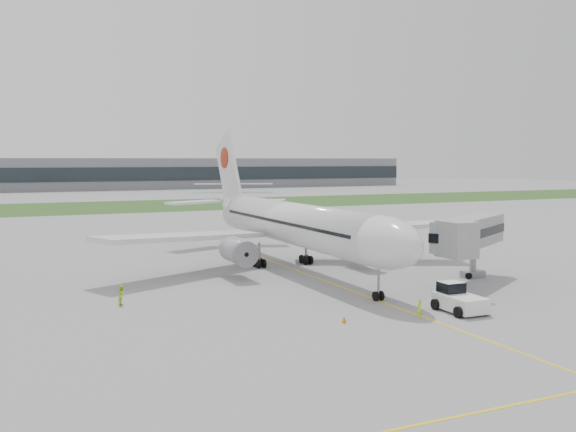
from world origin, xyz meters
name	(u,v)px	position (x,y,z in m)	size (l,w,h in m)	color
ground	(308,275)	(0.00, 0.00, 0.00)	(600.00, 600.00, 0.00)	gray
apron_markings	(328,282)	(0.00, -5.00, 0.00)	(70.00, 70.00, 0.04)	yellow
grass_strip	(122,206)	(0.00, 120.00, 0.01)	(600.00, 50.00, 0.02)	#26501E
terminal_building	(77,174)	(0.00, 229.87, 7.00)	(320.00, 22.30, 14.00)	gray
airliner	(290,222)	(0.00, 4.87, 5.66)	(48.13, 53.95, 17.88)	silver
pushback_tug	(458,299)	(4.01, -21.48, 1.13)	(3.32, 4.83, 2.44)	white
jet_bridge	(467,234)	(13.05, -11.86, 5.35)	(14.41, 11.45, 7.23)	#969698
safety_cone_left	(344,320)	(-7.03, -20.93, 0.28)	(0.41, 0.41, 0.56)	orange
safety_cone_right	(485,310)	(5.71, -23.04, 0.25)	(0.37, 0.37, 0.50)	orange
ground_crew_near	(419,308)	(-0.42, -22.01, 0.82)	(0.59, 0.39, 1.63)	#B2F228
ground_crew_far	(122,295)	(-22.24, -6.85, 0.92)	(0.90, 0.70, 1.85)	#AFEF27
distant_aircraft_right	(234,193)	(55.40, 180.55, 0.00)	(31.70, 27.97, 12.12)	silver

